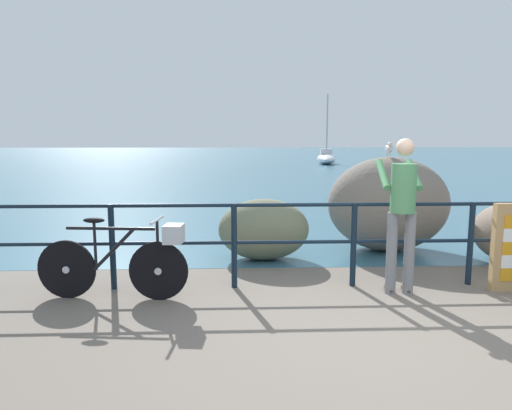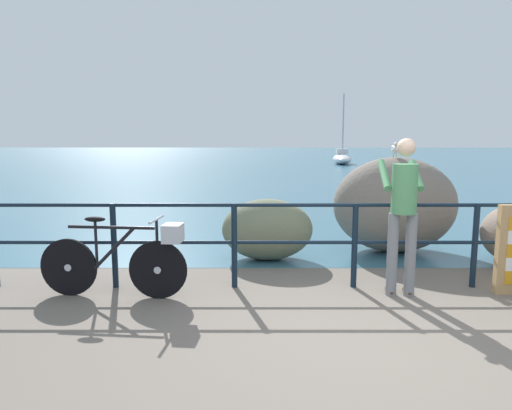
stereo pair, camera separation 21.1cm
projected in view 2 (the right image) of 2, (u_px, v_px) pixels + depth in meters
name	position (u px, v px, depth m)	size (l,w,h in m)	color
ground_plane	(277.00, 174.00, 23.71)	(120.00, 120.00, 0.10)	#6B6056
sea_surface	(265.00, 155.00, 50.88)	(120.00, 90.00, 0.01)	#38667A
promenade_railing	(353.00, 235.00, 5.45)	(8.69, 0.07, 1.02)	black
bicycle	(124.00, 257.00, 5.11)	(1.70, 0.48, 0.92)	black
person_at_railing	(401.00, 209.00, 5.13)	(0.48, 0.65, 1.78)	slate
breakwater_boulder_main	(393.00, 205.00, 7.21)	(1.92, 1.41, 1.49)	slate
breakwater_boulder_left	(266.00, 229.00, 6.75)	(1.34, 0.90, 0.90)	#6C7255
seagull	(394.00, 148.00, 7.01)	(0.16, 0.34, 0.23)	gold
sailboat	(341.00, 158.00, 32.74)	(1.87, 4.53, 4.90)	white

